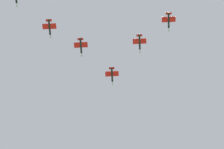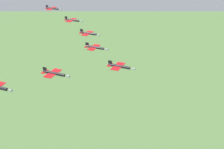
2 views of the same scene
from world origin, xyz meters
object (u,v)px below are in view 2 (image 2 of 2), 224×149
(jet_lead, at_px, (120,66))
(jet_port_inner, at_px, (95,47))
(jet_port_outer, at_px, (89,33))
(jet_center_rear, at_px, (72,20))
(jet_starboard_trail, at_px, (53,8))
(jet_starboard_inner, at_px, (54,73))

(jet_lead, distance_m, jet_port_inner, 23.32)
(jet_port_outer, bearing_deg, jet_center_rear, -132.12)
(jet_port_inner, relative_size, jet_center_rear, 1.00)
(jet_starboard_trail, bearing_deg, jet_lead, 46.95)
(jet_starboard_inner, xyz_separation_m, jet_center_rear, (-56.56, -39.41, -1.82))
(jet_starboard_inner, xyz_separation_m, jet_port_outer, (-44.33, -19.42, -1.94))
(jet_lead, height_order, jet_center_rear, jet_lead)
(jet_lead, distance_m, jet_center_rear, 65.52)
(jet_lead, xyz_separation_m, jet_port_outer, (-25.70, -33.42, -1.06))
(jet_center_rear, distance_m, jet_starboard_trail, 26.92)
(jet_lead, bearing_deg, jet_port_outer, -138.23)
(jet_starboard_trail, bearing_deg, jet_starboard_inner, 32.52)
(jet_port_outer, bearing_deg, jet_lead, 41.77)
(jet_center_rear, xyz_separation_m, jet_starboard_trail, (-11.40, -24.38, 0.30))
(jet_port_inner, height_order, jet_port_outer, jet_port_inner)
(jet_lead, xyz_separation_m, jet_center_rear, (-37.93, -53.41, -0.94))
(jet_starboard_inner, relative_size, jet_starboard_trail, 1.00)
(jet_port_outer, relative_size, jet_center_rear, 1.00)
(jet_starboard_trail, bearing_deg, jet_port_inner, 46.73)
(jet_lead, relative_size, jet_starboard_trail, 1.00)
(jet_port_inner, bearing_deg, jet_center_rear, -138.05)
(jet_port_inner, height_order, jet_center_rear, jet_port_inner)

